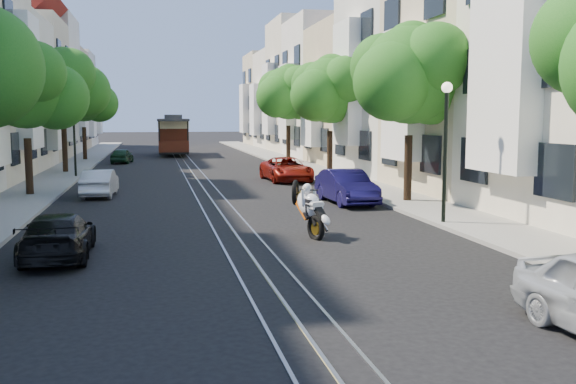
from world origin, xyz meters
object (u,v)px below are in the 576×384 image
parked_car_w_far (122,156)px  parked_car_e_far (286,169)px  tree_w_c (63,85)px  tree_w_d (84,98)px  parked_car_w_near (58,236)px  tree_e_c (331,92)px  parked_car_e_mid (346,187)px  tree_e_b (412,77)px  tree_e_d (289,94)px  lamp_east (446,131)px  tree_w_b (27,88)px  parked_car_w_mid (100,183)px  lamp_west (74,125)px  sportbike_rider (308,207)px  cable_car (174,133)px

parked_car_w_far → parked_car_e_far: bearing=128.0°
tree_w_c → tree_w_d: (-0.00, 11.00, -0.47)m
parked_car_e_far → parked_car_w_near: size_ratio=1.19×
tree_e_c → parked_car_e_mid: 11.53m
tree_e_b → parked_car_w_near: 14.39m
parked_car_w_near → parked_car_e_far: bearing=-118.8°
tree_w_d → parked_car_w_far: size_ratio=2.09×
tree_e_b → parked_car_w_far: (-11.66, 23.96, -4.20)m
tree_e_d → lamp_east: size_ratio=1.65×
tree_w_b → lamp_east: size_ratio=1.51×
tree_e_b → tree_w_d: 30.60m
parked_car_e_mid → parked_car_e_far: size_ratio=0.89×
tree_w_c → parked_car_w_mid: (2.74, -11.44, -4.51)m
tree_w_b → lamp_west: size_ratio=1.51×
lamp_west → tree_e_b: bearing=-43.8°
tree_w_b → parked_car_e_mid: bearing=-20.8°
tree_e_b → parked_car_w_far: 26.98m
tree_w_c → parked_car_w_near: size_ratio=1.94×
tree_e_c → parked_car_w_mid: tree_e_c is taller
tree_w_c → lamp_west: size_ratio=1.71×
lamp_west → parked_car_w_far: (1.90, 10.94, -2.31)m
parked_car_w_mid → parked_car_w_far: parked_car_w_mid is taller
tree_e_d → parked_car_w_far: (-11.66, 1.96, -4.34)m
tree_e_c → lamp_east: size_ratio=1.57×
tree_w_b → sportbike_rider: size_ratio=3.51×
parked_car_w_far → parked_car_e_mid: bearing=118.8°
tree_e_d → cable_car: 13.73m
parked_car_e_mid → parked_car_w_near: parked_car_e_mid is taller
tree_w_c → parked_car_e_mid: tree_w_c is taller
tree_e_b → lamp_east: (-0.96, -4.98, -1.89)m
tree_w_b → lamp_west: (0.84, 8.02, -1.55)m
tree_w_b → lamp_east: (13.44, -9.98, -1.55)m
tree_e_b → tree_e_c: (-0.00, 11.00, -0.13)m
sportbike_rider → parked_car_e_mid: 7.05m
tree_e_c → tree_w_d: size_ratio=1.00×
cable_car → parked_car_e_far: bearing=-76.6°
lamp_west → parked_car_w_far: 11.34m
parked_car_e_mid → parked_car_w_near: size_ratio=1.06×
lamp_west → parked_car_w_mid: 8.97m
tree_e_c → tree_w_c: size_ratio=0.92×
tree_w_b → parked_car_w_mid: tree_w_b is taller
tree_w_b → parked_car_w_far: tree_w_b is taller
tree_w_d → tree_w_c: bearing=-90.0°
tree_e_d → sportbike_rider: 28.73m
tree_w_c → lamp_east: 25.01m
tree_e_d → parked_car_w_near: (-11.66, -29.32, -4.34)m
parked_car_w_far → parked_car_w_mid: bearing=97.2°
tree_e_b → lamp_east: bearing=-100.9°
tree_e_d → lamp_west: 16.39m
parked_car_w_near → parked_car_w_mid: parked_car_w_mid is taller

